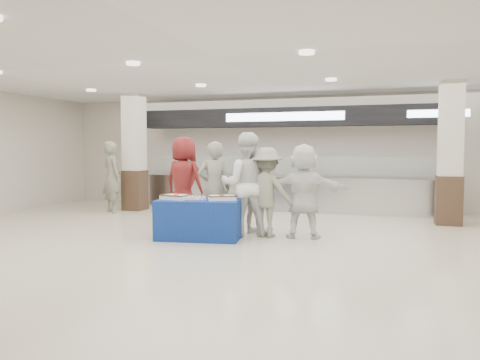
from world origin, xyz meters
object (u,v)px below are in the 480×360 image
(display_table, at_px, (199,219))
(chef_short, at_px, (256,196))
(sheet_cake_right, at_px, (222,197))
(civilian_maroon, at_px, (184,182))
(sheet_cake_left, at_px, (176,196))
(soldier_a, at_px, (214,187))
(civilian_white, at_px, (304,191))
(chef_tall, at_px, (246,184))
(soldier_bg, at_px, (112,177))
(cupcake_tray, at_px, (197,198))
(soldier_b, at_px, (267,192))

(display_table, relative_size, chef_short, 1.01)
(sheet_cake_right, bearing_deg, civilian_maroon, 140.18)
(sheet_cake_left, xyz_separation_m, chef_short, (1.31, 0.91, -0.03))
(soldier_a, relative_size, civilian_white, 1.03)
(display_table, xyz_separation_m, chef_tall, (0.73, 0.64, 0.64))
(civilian_maroon, height_order, soldier_bg, civilian_maroon)
(cupcake_tray, xyz_separation_m, soldier_a, (0.09, 0.71, 0.15))
(display_table, relative_size, sheet_cake_left, 2.71)
(sheet_cake_right, distance_m, civilian_maroon, 1.67)
(sheet_cake_right, xyz_separation_m, civilian_maroon, (-1.27, 1.06, 0.18))
(display_table, distance_m, civilian_white, 2.07)
(soldier_b, bearing_deg, civilian_maroon, -9.03)
(display_table, height_order, soldier_b, soldier_b)
(soldier_b, bearing_deg, soldier_bg, -17.19)
(chef_short, xyz_separation_m, civilian_white, (1.00, -0.15, 0.13))
(cupcake_tray, relative_size, civilian_white, 0.24)
(cupcake_tray, distance_m, civilian_maroon, 1.46)
(display_table, xyz_separation_m, soldier_bg, (-3.65, 2.69, 0.58))
(display_table, bearing_deg, soldier_bg, 134.70)
(sheet_cake_right, height_order, civilian_maroon, civilian_maroon)
(cupcake_tray, relative_size, soldier_bg, 0.23)
(civilian_white, bearing_deg, cupcake_tray, 11.41)
(civilian_maroon, bearing_deg, chef_tall, 174.88)
(sheet_cake_left, xyz_separation_m, chef_tall, (1.17, 0.68, 0.21))
(display_table, bearing_deg, soldier_a, 76.81)
(chef_tall, height_order, civilian_white, chef_tall)
(sheet_cake_left, relative_size, chef_tall, 0.28)
(chef_short, height_order, civilian_white, civilian_white)
(civilian_maroon, distance_m, civilian_white, 2.75)
(civilian_maroon, distance_m, soldier_bg, 3.19)
(chef_tall, relative_size, soldier_b, 1.17)
(soldier_b, height_order, soldier_bg, soldier_bg)
(soldier_a, xyz_separation_m, soldier_b, (1.10, -0.05, -0.06))
(soldier_a, bearing_deg, sheet_cake_right, 99.94)
(soldier_a, bearing_deg, chef_short, 169.29)
(cupcake_tray, height_order, chef_tall, chef_tall)
(display_table, relative_size, cupcake_tray, 3.54)
(sheet_cake_right, xyz_separation_m, soldier_a, (-0.38, 0.58, 0.12))
(civilian_maroon, height_order, soldier_a, civilian_maroon)
(chef_tall, bearing_deg, civilian_maroon, -34.77)
(display_table, bearing_deg, sheet_cake_left, 176.07)
(display_table, distance_m, sheet_cake_right, 0.62)
(cupcake_tray, relative_size, civilian_maroon, 0.22)
(display_table, relative_size, soldier_bg, 0.82)
(sheet_cake_left, distance_m, chef_short, 1.59)
(sheet_cake_right, xyz_separation_m, civilian_white, (1.44, 0.61, 0.10))
(sheet_cake_right, bearing_deg, display_table, -165.07)
(cupcake_tray, relative_size, soldier_b, 0.25)
(display_table, xyz_separation_m, cupcake_tray, (-0.03, -0.01, 0.40))
(cupcake_tray, bearing_deg, soldier_a, 83.07)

